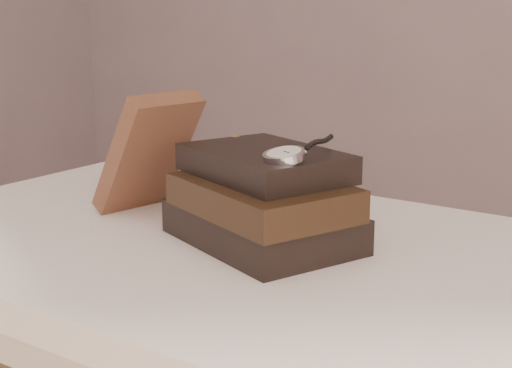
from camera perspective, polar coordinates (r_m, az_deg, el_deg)
The scene contains 5 objects.
table at distance 0.99m, azimuth -1.03°, elevation -9.33°, with size 1.00×0.60×0.75m.
book_stack at distance 0.93m, azimuth 0.55°, elevation -1.30°, with size 0.28×0.24×0.12m.
journal at distance 1.07m, azimuth -8.20°, elevation 2.37°, with size 0.03×0.12×0.19m, color #47281B.
pocket_watch at distance 0.87m, azimuth 2.44°, elevation 2.33°, with size 0.06×0.15×0.02m.
eyeglasses at distance 1.04m, azimuth 1.50°, elevation 0.96°, with size 0.13×0.14×0.05m.
Camera 1 is at (0.53, -0.39, 1.04)m, focal length 52.58 mm.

